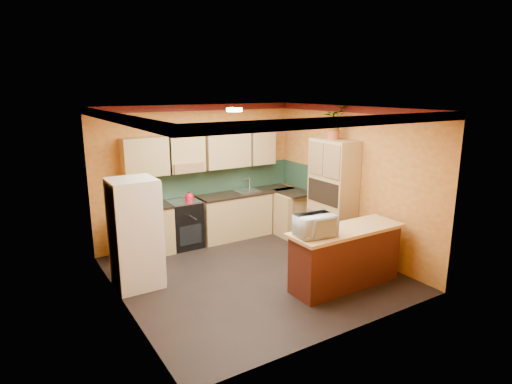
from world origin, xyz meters
The scene contains 15 objects.
room_shell centered at (0.02, 0.28, 2.09)m, with size 4.24×4.24×2.72m.
base_cabinets_back centered at (0.16, 1.80, 0.44)m, with size 3.65×0.60×0.88m, color tan.
countertop_back centered at (0.16, 1.80, 0.90)m, with size 3.65×0.62×0.04m, color black.
stove centered at (-0.47, 1.80, 0.46)m, with size 0.58×0.58×0.91m, color black.
kettle centered at (-0.37, 1.75, 1.00)m, with size 0.17×0.17×0.18m, color #B10B1F, non-canonical shape.
sink centered at (0.93, 1.80, 0.94)m, with size 0.48×0.40×0.03m, color silver.
base_cabinets_right centered at (1.80, 1.29, 0.44)m, with size 0.60×0.80×0.88m, color tan.
countertop_right centered at (1.80, 1.29, 0.90)m, with size 0.62×0.80×0.04m, color black.
fridge centered at (-1.75, 0.61, 0.85)m, with size 0.68×0.66×1.70m, color white.
pantry centered at (1.85, 0.20, 1.05)m, with size 0.48×0.90×2.10m, color tan.
fern_pot centered at (1.85, 0.25, 2.18)m, with size 0.22×0.22×0.16m, color #A34327.
fern centered at (1.85, 0.25, 2.48)m, with size 0.40×0.34×0.44m, color tan.
breakfast_bar centered at (0.99, -1.09, 0.44)m, with size 1.80×0.55×0.88m, color #441E0F.
bar_top centered at (0.99, -1.09, 0.91)m, with size 1.90×0.65×0.05m, color #DEBF6C.
microwave centered at (0.37, -1.09, 1.09)m, with size 0.56×0.38×0.31m, color white.
Camera 1 is at (-3.44, -5.61, 3.00)m, focal length 30.00 mm.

